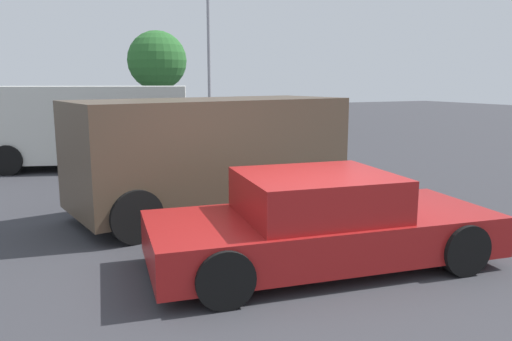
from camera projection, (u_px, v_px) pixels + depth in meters
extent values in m
plane|color=#38383D|center=(310.00, 272.00, 6.11)|extent=(80.00, 80.00, 0.00)
cube|color=maroon|center=(322.00, 233.00, 6.31)|extent=(4.57, 2.31, 0.51)
cube|color=maroon|center=(316.00, 194.00, 6.18)|extent=(2.04, 1.83, 0.52)
cube|color=slate|center=(377.00, 190.00, 6.44)|extent=(0.25, 1.48, 0.44)
cube|color=slate|center=(249.00, 199.00, 5.93)|extent=(0.25, 1.48, 0.44)
cylinder|color=black|center=(388.00, 215.00, 7.54)|extent=(0.66, 0.30, 0.64)
cylinder|color=black|center=(463.00, 249.00, 5.99)|extent=(0.66, 0.30, 0.64)
cylinder|color=black|center=(195.00, 232.00, 6.65)|extent=(0.66, 0.30, 0.64)
cylinder|color=black|center=(224.00, 278.00, 5.11)|extent=(0.66, 0.30, 0.64)
cube|color=silver|center=(92.00, 123.00, 13.39)|extent=(5.41, 3.44, 1.97)
cylinder|color=black|center=(8.00, 160.00, 12.36)|extent=(0.80, 0.47, 0.76)
cylinder|color=black|center=(32.00, 150.00, 14.22)|extent=(0.80, 0.47, 0.76)
cylinder|color=black|center=(163.00, 157.00, 12.84)|extent=(0.80, 0.47, 0.76)
cylinder|color=black|center=(167.00, 147.00, 14.71)|extent=(0.80, 0.47, 0.76)
cube|color=#4C3D2D|center=(212.00, 149.00, 8.78)|extent=(5.08, 2.70, 1.78)
cube|color=slate|center=(73.00, 136.00, 7.38)|extent=(0.33, 1.60, 0.71)
cylinder|color=black|center=(135.00, 216.00, 7.17)|extent=(0.83, 0.38, 0.80)
cylinder|color=black|center=(96.00, 193.00, 8.62)|extent=(0.83, 0.38, 0.80)
cylinder|color=black|center=(321.00, 186.00, 9.21)|extent=(0.83, 0.38, 0.80)
cylinder|color=black|center=(265.00, 172.00, 10.66)|extent=(0.83, 0.38, 0.80)
cylinder|color=gray|center=(209.00, 54.00, 22.35)|extent=(0.14, 0.14, 7.08)
cylinder|color=brown|center=(159.00, 101.00, 29.70)|extent=(0.35, 0.35, 2.21)
sphere|color=#2D6B2D|center=(157.00, 60.00, 29.27)|extent=(3.47, 3.47, 3.47)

